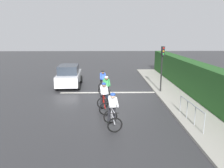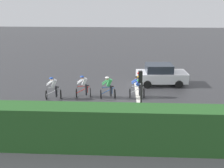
{
  "view_description": "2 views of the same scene",
  "coord_description": "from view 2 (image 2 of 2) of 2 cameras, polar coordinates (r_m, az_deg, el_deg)",
  "views": [
    {
      "loc": [
        0.07,
        14.54,
        4.2
      ],
      "look_at": [
        -0.21,
        1.42,
        1.17
      ],
      "focal_mm": 35.15,
      "sensor_mm": 36.0,
      "label": 1
    },
    {
      "loc": [
        -15.92,
        0.33,
        7.15
      ],
      "look_at": [
        -0.07,
        1.01,
        1.19
      ],
      "focal_mm": 38.6,
      "sensor_mm": 36.0,
      "label": 2
    }
  ],
  "objects": [
    {
      "name": "ground_plane",
      "position": [
        17.45,
        3.32,
        -3.63
      ],
      "size": [
        80.0,
        80.0,
        0.0
      ],
      "primitive_type": "plane",
      "color": "#333335"
    },
    {
      "name": "sidewalk_kerb",
      "position": [
        13.31,
        -5.26,
        -11.68
      ],
      "size": [
        2.8,
        25.42,
        0.12
      ],
      "primitive_type": "cube",
      "color": "#ADA89E",
      "rests_on": "ground"
    },
    {
      "name": "stone_wall_low",
      "position": [
        12.47,
        -5.83,
        -13.15
      ],
      "size": [
        0.44,
        25.42,
        0.5
      ],
      "primitive_type": "cube",
      "color": "gray",
      "rests_on": "ground"
    },
    {
      "name": "hedge_wall",
      "position": [
        11.74,
        -6.2,
        -10.35
      ],
      "size": [
        1.1,
        25.42,
        2.27
      ],
      "primitive_type": "cube",
      "color": "#265623",
      "rests_on": "ground"
    },
    {
      "name": "road_marking_stop_line",
      "position": [
        17.49,
        6.24,
        -3.65
      ],
      "size": [
        7.0,
        0.3,
        0.01
      ],
      "primitive_type": "cube",
      "color": "silver",
      "rests_on": "ground"
    },
    {
      "name": "cyclist_lead",
      "position": [
        17.68,
        -13.67,
        -1.08
      ],
      "size": [
        0.86,
        1.18,
        1.66
      ],
      "color": "black",
      "rests_on": "ground"
    },
    {
      "name": "cyclist_second",
      "position": [
        17.6,
        -6.71,
        -0.71
      ],
      "size": [
        0.83,
        1.17,
        1.66
      ],
      "color": "black",
      "rests_on": "ground"
    },
    {
      "name": "cyclist_mid",
      "position": [
        17.3,
        -0.85,
        -0.96
      ],
      "size": [
        0.83,
        1.17,
        1.66
      ],
      "color": "black",
      "rests_on": "ground"
    },
    {
      "name": "cyclist_fourth",
      "position": [
        17.55,
        6.1,
        -0.76
      ],
      "size": [
        0.71,
        1.1,
        1.66
      ],
      "color": "black",
      "rests_on": "ground"
    },
    {
      "name": "car_white",
      "position": [
        20.35,
        11.48,
        2.21
      ],
      "size": [
        2.04,
        4.18,
        1.76
      ],
      "color": "silver",
      "rests_on": "ground"
    },
    {
      "name": "traffic_light_near_crossing",
      "position": [
        13.13,
        6.74,
        -1.59
      ],
      "size": [
        0.22,
        0.31,
        3.34
      ],
      "color": "black",
      "rests_on": "ground"
    },
    {
      "name": "pedestrian_railing_kerbside",
      "position": [
        14.37,
        -16.3,
        -6.74
      ],
      "size": [
        0.18,
        2.69,
        1.03
      ],
      "color": "#999EA3",
      "rests_on": "ground"
    }
  ]
}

